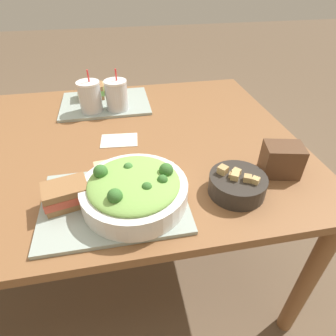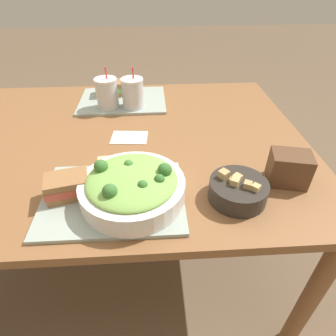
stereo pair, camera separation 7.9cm
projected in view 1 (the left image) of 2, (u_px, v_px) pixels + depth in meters
ground_plane at (120, 256)px, 1.50m from camera, size 12.00×12.00×0.00m
dining_table at (103, 158)px, 1.11m from camera, size 1.49×1.08×0.72m
tray_near at (115, 202)px, 0.79m from camera, size 0.40×0.30×0.01m
tray_far at (105, 103)px, 1.32m from camera, size 0.40×0.30×0.01m
salad_bowl at (134, 189)px, 0.76m from camera, size 0.29×0.29×0.11m
soup_bowl at (237, 184)px, 0.82m from camera, size 0.17×0.17×0.08m
sandwich_near at (66, 194)px, 0.76m from camera, size 0.14×0.11×0.06m
baguette_near at (114, 168)px, 0.86m from camera, size 0.12×0.07×0.06m
sandwich_far at (91, 91)px, 1.34m from camera, size 0.13×0.10×0.06m
baguette_far at (102, 87)px, 1.39m from camera, size 0.11×0.08×0.06m
drink_cup_dark at (90, 98)px, 1.20m from camera, size 0.10×0.10×0.18m
drink_cup_red at (117, 96)px, 1.22m from camera, size 0.10×0.10×0.18m
chip_bag at (282, 160)px, 0.88m from camera, size 0.13×0.11×0.10m
napkin_folded at (119, 140)px, 1.06m from camera, size 0.15×0.11×0.00m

